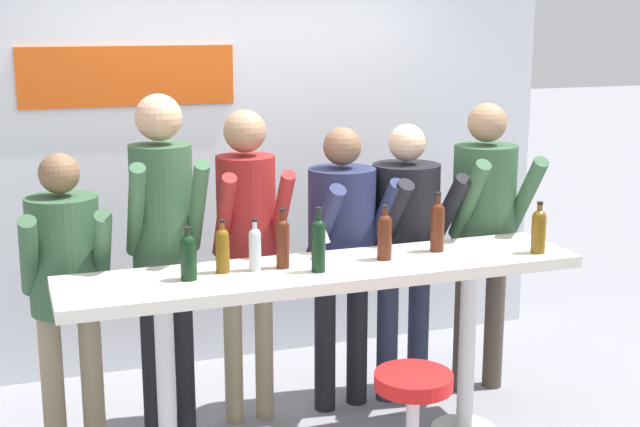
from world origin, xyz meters
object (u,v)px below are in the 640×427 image
object	(u,v)px
person_center_left	(247,230)
wine_bottle_1	(539,229)
person_right	(484,216)
wine_bottle_6	(438,224)
tasting_table	(326,296)
person_far_left	(66,271)
wine_glass_0	(324,235)
wine_bottle_5	(318,243)
wine_bottle_3	(283,241)
wine_bottle_2	(222,248)
person_center_right	(406,233)
wine_bottle_4	(385,234)
wine_bottle_7	(255,247)
person_center	(343,239)
person_left	(163,225)
bar_stool	(413,420)
wine_bottle_0	(188,255)

from	to	relation	value
person_center_left	wine_bottle_1	distance (m)	1.55
person_right	wine_bottle_6	world-z (taller)	person_right
tasting_table	person_center_left	xyz separation A→B (m)	(-0.25, 0.55, 0.23)
person_far_left	wine_bottle_1	bearing A→B (deg)	-16.00
person_center_left	wine_glass_0	bearing A→B (deg)	-52.04
wine_bottle_5	person_right	bearing A→B (deg)	24.80
wine_bottle_1	wine_bottle_3	xyz separation A→B (m)	(-1.34, 0.18, 0.01)
tasting_table	person_right	bearing A→B (deg)	22.84
person_right	wine_bottle_2	size ratio (longest dim) A/B	6.72
person_center_right	wine_bottle_1	distance (m)	0.83
wine_bottle_4	wine_bottle_1	bearing A→B (deg)	-10.67
wine_bottle_7	person_far_left	bearing A→B (deg)	150.38
wine_bottle_2	wine_bottle_7	distance (m)	0.16
wine_bottle_5	person_center	bearing A→B (deg)	59.54
person_center_left	wine_bottle_5	size ratio (longest dim) A/B	5.52
person_far_left	person_center_right	size ratio (longest dim) A/B	0.96
person_left	wine_bottle_6	xyz separation A→B (m)	(1.36, -0.46, -0.00)
person_center_right	wine_glass_0	xyz separation A→B (m)	(-0.66, -0.41, 0.14)
tasting_table	wine_bottle_1	xyz separation A→B (m)	(1.13, -0.14, 0.28)
person_right	person_left	bearing A→B (deg)	-177.84
person_right	wine_glass_0	size ratio (longest dim) A/B	9.91
bar_stool	person_center_left	world-z (taller)	person_center_left
bar_stool	wine_bottle_7	xyz separation A→B (m)	(-0.55, 0.65, 0.71)
wine_bottle_7	wine_bottle_1	bearing A→B (deg)	-7.09
tasting_table	wine_bottle_6	xyz separation A→B (m)	(0.65, 0.07, 0.30)
person_center	person_center_right	distance (m)	0.40
person_far_left	person_left	distance (m)	0.54
person_center_right	wine_bottle_3	bearing A→B (deg)	-157.14
person_right	person_center_right	bearing A→B (deg)	176.74
person_center	wine_bottle_2	xyz separation A→B (m)	(-0.81, -0.48, 0.14)
wine_bottle_3	wine_bottle_1	bearing A→B (deg)	-7.58
wine_glass_0	wine_bottle_6	bearing A→B (deg)	-6.06
person_center	wine_glass_0	size ratio (longest dim) A/B	9.30
person_center_left	person_left	bearing A→B (deg)	-174.82
person_center_left	person_right	size ratio (longest dim) A/B	1.00
person_center_right	tasting_table	bearing A→B (deg)	-148.12
person_right	wine_bottle_7	xyz separation A→B (m)	(-1.53, -0.45, 0.06)
wine_bottle_2	person_center	bearing A→B (deg)	30.70
person_far_left	wine_bottle_7	bearing A→B (deg)	-29.56
person_center_left	wine_glass_0	size ratio (longest dim) A/B	9.95
wine_bottle_0	wine_bottle_7	distance (m)	0.34
person_center_left	person_right	world-z (taller)	person_center_left
tasting_table	wine_glass_0	distance (m)	0.32
tasting_table	person_left	distance (m)	0.94
person_left	wine_bottle_2	bearing A→B (deg)	-64.71
wine_bottle_4	wine_bottle_6	size ratio (longest dim) A/B	0.89
bar_stool	person_center_left	distance (m)	1.41
wine_bottle_1	wine_glass_0	distance (m)	1.13
wine_bottle_5	wine_bottle_7	world-z (taller)	wine_bottle_5
person_far_left	wine_bottle_3	size ratio (longest dim) A/B	5.29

